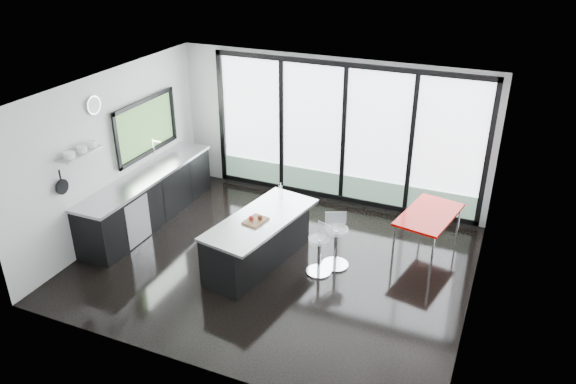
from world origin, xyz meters
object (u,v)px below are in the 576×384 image
at_px(bar_stool_far, 336,247).
at_px(red_table, 427,232).
at_px(bar_stool_near, 319,255).
at_px(island, 258,240).

xyz_separation_m(bar_stool_far, red_table, (1.24, 1.03, 0.01)).
distance_m(bar_stool_near, red_table, 1.92).
height_order(island, bar_stool_far, island).
bearing_deg(bar_stool_near, red_table, 65.72).
bearing_deg(island, bar_stool_far, 19.18).
relative_size(bar_stool_near, bar_stool_far, 0.91).
relative_size(bar_stool_far, red_table, 0.53).
height_order(bar_stool_far, red_table, red_table).
distance_m(island, bar_stool_far, 1.23).
height_order(bar_stool_near, red_table, red_table).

